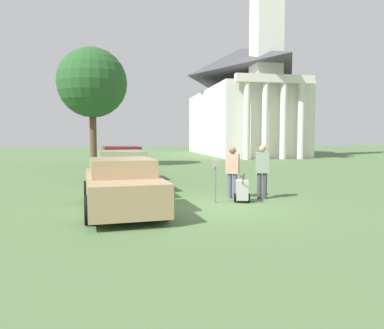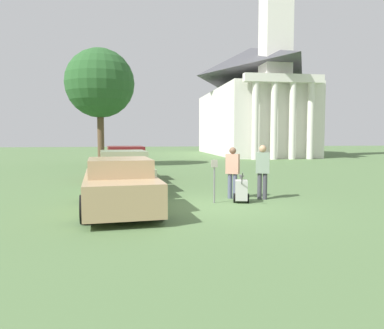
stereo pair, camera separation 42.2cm
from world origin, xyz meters
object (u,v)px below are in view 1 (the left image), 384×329
object	(u,v)px
parking_meter	(215,173)
equipment_cart	(242,190)
parked_car_tan	(122,186)
church	(242,96)
person_supervisor	(262,168)
parked_car_sage	(121,173)
person_worker	(232,169)
parked_car_maroon	(121,164)

from	to	relation	value
parking_meter	equipment_cart	size ratio (longest dim) A/B	1.30
parked_car_tan	parking_meter	size ratio (longest dim) A/B	3.69
equipment_cart	church	xyz separation A→B (m)	(9.43, 28.39, 5.93)
parking_meter	church	xyz separation A→B (m)	(10.25, 28.32, 5.40)
parking_meter	person_supervisor	bearing A→B (deg)	13.72
person_supervisor	equipment_cart	size ratio (longest dim) A/B	1.73
parked_car_tan	parked_car_sage	bearing A→B (deg)	84.57
parked_car_sage	equipment_cart	bearing A→B (deg)	-44.88
church	equipment_cart	bearing A→B (deg)	-108.37
person_worker	parked_car_maroon	bearing A→B (deg)	-29.30
parking_meter	equipment_cart	xyz separation A→B (m)	(0.82, -0.06, -0.53)
parked_car_tan	parked_car_sage	world-z (taller)	parked_car_sage
parked_car_sage	person_supervisor	size ratio (longest dim) A/B	2.78
church	parked_car_sage	bearing A→B (deg)	-117.16
parking_meter	person_supervisor	distance (m)	1.70
parked_car_sage	equipment_cart	world-z (taller)	parked_car_sage
person_supervisor	church	distance (m)	29.69
parked_car_sage	person_supervisor	bearing A→B (deg)	-34.85
parked_car_sage	parked_car_maroon	size ratio (longest dim) A/B	1.00
equipment_cart	parked_car_sage	bearing A→B (deg)	154.38
parked_car_tan	person_supervisor	xyz separation A→B (m)	(4.44, 1.04, 0.32)
parked_car_tan	person_worker	distance (m)	3.80
parked_car_tan	parked_car_maroon	world-z (taller)	parked_car_maroon
parked_car_sage	parked_car_maroon	world-z (taller)	parked_car_maroon
parking_meter	person_supervisor	xyz separation A→B (m)	(1.65, 0.40, 0.07)
person_worker	parked_car_sage	bearing A→B (deg)	-2.46
parked_car_sage	person_worker	world-z (taller)	person_worker
person_worker	person_supervisor	bearing A→B (deg)	-168.99
parked_car_tan	equipment_cart	distance (m)	3.67
person_supervisor	church	xyz separation A→B (m)	(8.60, 27.92, 5.33)
parked_car_sage	church	xyz separation A→B (m)	(13.04, 25.41, 5.63)
person_worker	equipment_cart	world-z (taller)	person_worker
church	parked_car_maroon	bearing A→B (deg)	-120.90
person_supervisor	parked_car_maroon	bearing A→B (deg)	-37.07
parked_car_maroon	person_supervisor	world-z (taller)	person_supervisor
person_supervisor	church	world-z (taller)	church
parking_meter	equipment_cart	bearing A→B (deg)	-4.49
equipment_cart	person_supervisor	bearing A→B (deg)	43.32
parked_car_maroon	equipment_cart	world-z (taller)	parked_car_maroon
parked_car_tan	parking_meter	distance (m)	2.87
parked_car_tan	parking_meter	bearing A→B (deg)	7.52
parked_car_tan	church	size ratio (longest dim) A/B	0.19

